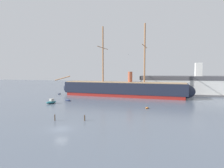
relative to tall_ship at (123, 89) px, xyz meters
name	(u,v)px	position (x,y,z in m)	size (l,w,h in m)	color
ground_plane	(61,129)	(-3.86, -54.08, -3.61)	(400.00, 400.00, 0.00)	slate
tall_ship	(123,89)	(0.00, 0.00, 0.00)	(69.89, 15.90, 33.62)	maroon
motorboat_mid_left	(51,102)	(-22.54, -26.05, -2.97)	(3.20, 4.71, 1.83)	#236670
dinghy_mid_right	(147,108)	(12.60, -27.79, -3.38)	(1.39, 2.07, 0.45)	orange
dinghy_alongside_bow	(68,100)	(-19.33, -18.92, -3.26)	(3.15, 2.23, 0.68)	#1E284C
dinghy_far_left	(59,94)	(-33.95, 1.39, -3.38)	(1.62, 2.04, 0.44)	#1E284C
dinghy_distant_centre	(127,93)	(0.62, 10.19, -3.31)	(1.15, 2.51, 0.58)	orange
mooring_piling_nearest	(85,118)	(-1.53, -46.56, -2.93)	(0.31, 0.31, 1.36)	#4C3D2D
mooring_piling_left_pair	(55,118)	(-8.55, -48.25, -2.85)	(0.24, 0.24, 1.52)	#423323
dockside_warehouse_right	(196,85)	(35.69, 16.58, 1.14)	(61.52, 19.01, 16.35)	#565659
seagull_in_flight	(128,55)	(5.66, -21.84, 14.25)	(0.41, 1.29, 0.14)	silver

